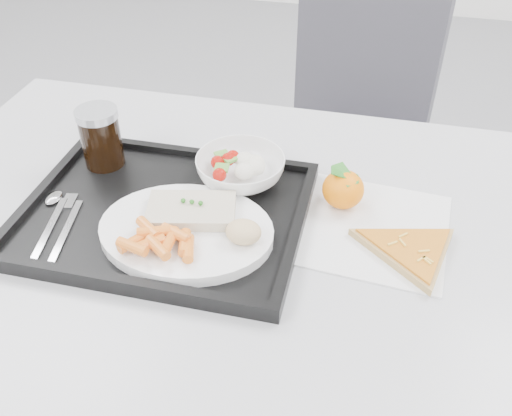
% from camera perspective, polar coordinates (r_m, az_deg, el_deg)
% --- Properties ---
extents(table, '(1.20, 0.80, 0.75)m').
position_cam_1_polar(table, '(0.96, -1.42, -4.67)').
color(table, '#A4A4A6').
rests_on(table, ground).
extents(chair, '(0.54, 0.55, 0.93)m').
position_cam_1_polar(chair, '(1.62, 9.84, 8.21)').
color(chair, '#3C3B43').
rests_on(chair, ground).
extents(tray, '(0.45, 0.35, 0.03)m').
position_cam_1_polar(tray, '(0.94, -9.09, -0.60)').
color(tray, black).
rests_on(tray, table).
extents(dinner_plate, '(0.27, 0.27, 0.02)m').
position_cam_1_polar(dinner_plate, '(0.88, -6.99, -2.31)').
color(dinner_plate, white).
rests_on(dinner_plate, tray).
extents(fish_fillet, '(0.15, 0.11, 0.03)m').
position_cam_1_polar(fish_fillet, '(0.89, -6.48, -0.23)').
color(fish_fillet, beige).
rests_on(fish_fillet, dinner_plate).
extents(bread_roll, '(0.05, 0.05, 0.03)m').
position_cam_1_polar(bread_roll, '(0.83, -1.26, -2.41)').
color(bread_roll, '#D7C078').
rests_on(bread_roll, dinner_plate).
extents(salad_bowl, '(0.15, 0.15, 0.05)m').
position_cam_1_polar(salad_bowl, '(0.97, -1.56, 3.88)').
color(salad_bowl, white).
rests_on(salad_bowl, tray).
extents(cola_glass, '(0.07, 0.07, 0.11)m').
position_cam_1_polar(cola_glass, '(1.04, -15.28, 6.93)').
color(cola_glass, black).
rests_on(cola_glass, tray).
extents(cutlery, '(0.10, 0.17, 0.01)m').
position_cam_1_polar(cutlery, '(0.96, -19.24, -0.78)').
color(cutlery, silver).
rests_on(cutlery, tray).
extents(napkin, '(0.27, 0.26, 0.00)m').
position_cam_1_polar(napkin, '(0.93, 11.01, -1.89)').
color(napkin, silver).
rests_on(napkin, table).
extents(tangerine, '(0.09, 0.09, 0.07)m').
position_cam_1_polar(tangerine, '(0.95, 8.70, 1.88)').
color(tangerine, '#D88E02').
rests_on(tangerine, napkin).
extents(pizza_slice, '(0.24, 0.24, 0.02)m').
position_cam_1_polar(pizza_slice, '(0.89, 15.18, -4.07)').
color(pizza_slice, '#E3BF69').
rests_on(pizza_slice, napkin).
extents(carrot_pile, '(0.12, 0.08, 0.02)m').
position_cam_1_polar(carrot_pile, '(0.83, -9.65, -3.21)').
color(carrot_pile, orange).
rests_on(carrot_pile, dinner_plate).
extents(salad_contents, '(0.10, 0.08, 0.03)m').
position_cam_1_polar(salad_contents, '(0.97, -1.42, 4.37)').
color(salad_contents, '#A20E06').
rests_on(salad_contents, salad_bowl).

